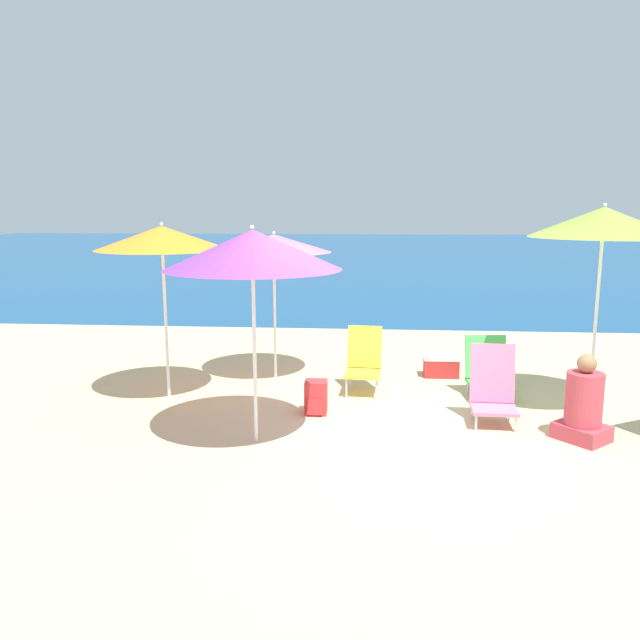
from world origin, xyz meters
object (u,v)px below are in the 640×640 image
beach_umbrella_pink (274,243)px  backpack_red (316,397)px  beach_umbrella_orange (162,238)px  cooler_box (441,365)px  person_seated_near (583,406)px  beach_chair_pink (493,388)px  beach_umbrella_lime (604,222)px  beach_chair_yellow (364,360)px  beach_umbrella_purple (253,250)px  beach_chair_green (487,369)px

beach_umbrella_pink → backpack_red: size_ratio=5.24×
beach_umbrella_pink → beach_umbrella_orange: size_ratio=0.94×
cooler_box → backpack_red: bearing=-133.2°
person_seated_near → backpack_red: person_seated_near is taller
beach_chair_pink → person_seated_near: person_seated_near is taller
beach_chair_pink → beach_umbrella_lime: bearing=25.7°
beach_chair_pink → person_seated_near: (0.79, -0.47, -0.03)m
beach_chair_yellow → beach_umbrella_purple: bearing=-115.9°
beach_umbrella_pink → beach_umbrella_lime: beach_umbrella_lime is taller
beach_chair_pink → backpack_red: bearing=178.8°
beach_chair_pink → cooler_box: beach_chair_pink is taller
beach_chair_green → cooler_box: size_ratio=1.53×
cooler_box → beach_umbrella_lime: bearing=-39.9°
beach_umbrella_pink → beach_chair_yellow: (1.20, -0.54, -1.41)m
beach_chair_pink → backpack_red: size_ratio=2.22×
beach_chair_green → person_seated_near: 1.57m
beach_umbrella_pink → cooler_box: (2.24, 0.23, -1.66)m
beach_chair_yellow → person_seated_near: 2.65m
beach_chair_pink → person_seated_near: 0.92m
cooler_box → beach_umbrella_orange: bearing=-160.6°
beach_umbrella_lime → cooler_box: bearing=140.1°
beach_umbrella_orange → beach_chair_yellow: 2.84m
beach_umbrella_lime → beach_chair_green: (-1.08, 0.43, -1.78)m
beach_umbrella_purple → beach_umbrella_lime: bearing=19.4°
beach_chair_green → beach_chair_pink: (-0.12, -0.94, 0.04)m
backpack_red → beach_umbrella_purple: bearing=-120.4°
beach_chair_pink → cooler_box: (-0.34, 1.79, -0.23)m
beach_umbrella_pink → beach_chair_green: beach_umbrella_pink is taller
backpack_red → beach_chair_pink: bearing=-3.6°
beach_umbrella_purple → beach_chair_pink: 2.96m
beach_umbrella_orange → beach_chair_yellow: (2.36, 0.44, -1.52)m
beach_umbrella_lime → backpack_red: beach_umbrella_lime is taller
backpack_red → beach_umbrella_orange: bearing=165.5°
person_seated_near → backpack_red: (-2.70, 0.59, -0.16)m
beach_chair_green → backpack_red: (-2.03, -0.82, -0.15)m
beach_chair_yellow → beach_umbrella_orange: bearing=-165.4°
beach_umbrella_pink → beach_umbrella_purple: 2.34m
person_seated_near → beach_chair_pink: bearing=107.9°
beach_chair_pink → person_seated_near: bearing=-28.3°
beach_umbrella_lime → beach_chair_yellow: bearing=168.6°
beach_umbrella_pink → beach_umbrella_lime: (3.78, -1.06, 0.31)m
beach_umbrella_orange → backpack_red: beach_umbrella_orange is taller
beach_umbrella_pink → backpack_red: bearing=-65.0°
beach_umbrella_orange → beach_chair_green: size_ratio=2.88×
beach_umbrella_orange → cooler_box: bearing=19.4°
beach_chair_green → beach_chair_yellow: beach_chair_yellow is taller
beach_umbrella_pink → beach_umbrella_purple: (0.16, -2.33, 0.08)m
beach_umbrella_lime → beach_chair_pink: size_ratio=2.79×
person_seated_near → cooler_box: (-1.13, 2.26, -0.20)m
beach_chair_green → beach_chair_yellow: (-1.50, 0.09, 0.06)m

